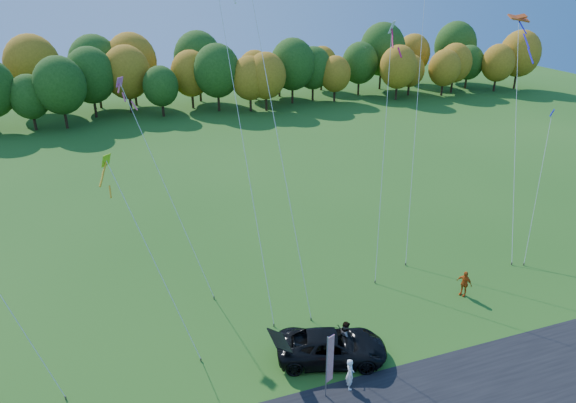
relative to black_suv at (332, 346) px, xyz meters
name	(u,v)px	position (x,y,z in m)	size (l,w,h in m)	color
ground	(326,369)	(-0.58, -0.67, -0.80)	(160.00, 160.00, 0.00)	#215616
tree_line	(176,114)	(-0.58, 54.33, -0.80)	(116.00, 12.00, 10.00)	#1E4711
black_suv	(332,346)	(0.00, 0.00, 0.00)	(2.67, 5.79, 1.61)	black
person_tailgate_a	(350,374)	(0.00, -2.20, 0.06)	(0.63, 0.42, 1.73)	white
person_tailgate_b	(346,336)	(1.02, 0.42, 0.11)	(0.88, 0.69, 1.82)	gray
person_east	(464,283)	(10.26, 2.64, 0.06)	(1.01, 0.42, 1.73)	#CF5213
feather_flag	(329,359)	(-1.17, -2.24, 1.36)	(0.45, 0.23, 3.56)	#999999
kite_delta_blue	(268,83)	(-0.75, 8.27, 12.28)	(3.20, 10.46, 26.31)	#4C3F33
kite_parafoil_orange	(422,37)	(12.11, 12.95, 13.77)	(8.57, 12.60, 29.58)	#4C3F33
kite_delta_red	(238,108)	(-2.56, 8.25, 11.00)	(2.95, 9.69, 22.63)	#4C3F33
kite_parafoil_rainbow	(516,136)	(18.08, 8.79, 7.16)	(6.34, 9.05, 16.27)	#4C3F33
kite_diamond_yellow	(154,261)	(-8.25, 4.39, 4.37)	(3.86, 5.16, 10.76)	#4C3F33
kite_diamond_green	(1,296)	(-15.23, 3.46, 4.43)	(4.46, 4.16, 10.78)	#4C3F33
kite_diamond_white	(384,154)	(7.23, 8.61, 7.07)	(3.83, 6.49, 16.27)	#4C3F33
kite_diamond_pink	(167,191)	(-6.68, 10.54, 5.63)	(4.33, 6.76, 13.26)	#4C3F33
kite_diamond_blue_low	(538,188)	(18.18, 5.93, 4.16)	(3.74, 3.89, 10.28)	#4C3F33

